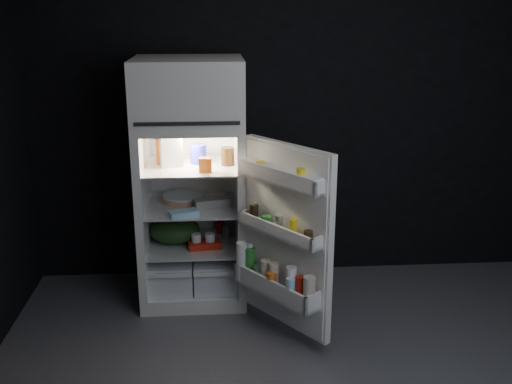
{
  "coord_description": "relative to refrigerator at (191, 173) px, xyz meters",
  "views": [
    {
      "loc": [
        -0.58,
        -2.9,
        2.11
      ],
      "look_at": [
        -0.3,
        1.0,
        0.9
      ],
      "focal_mm": 42.0,
      "sensor_mm": 36.0,
      "label": 1
    }
  ],
  "objects": [
    {
      "name": "milk_jug",
      "position": [
        -0.14,
        -0.04,
        0.19
      ],
      "size": [
        0.18,
        0.18,
        0.24
      ],
      "primitive_type": "cube",
      "rotation": [
        0.0,
        0.0,
        0.21
      ],
      "color": "white",
      "rests_on": "refrigerator"
    },
    {
      "name": "pie",
      "position": [
        -0.07,
        0.06,
        -0.21
      ],
      "size": [
        0.38,
        0.38,
        0.04
      ],
      "primitive_type": "cylinder",
      "rotation": [
        0.0,
        0.0,
        0.2
      ],
      "color": "tan",
      "rests_on": "refrigerator"
    },
    {
      "name": "refrigerator",
      "position": [
        0.0,
        0.0,
        0.0
      ],
      "size": [
        0.76,
        0.71,
        1.78
      ],
      "color": "white",
      "rests_on": "ground"
    },
    {
      "name": "small_can_silver",
      "position": [
        0.25,
        0.06,
        -0.48
      ],
      "size": [
        0.07,
        0.07,
        0.09
      ],
      "primitive_type": "cylinder",
      "rotation": [
        0.0,
        0.0,
        0.06
      ],
      "color": "#B8B7BB",
      "rests_on": "refrigerator"
    },
    {
      "name": "amber_bottle",
      "position": [
        -0.21,
        0.01,
        0.18
      ],
      "size": [
        0.1,
        0.1,
        0.22
      ],
      "primitive_type": "cylinder",
      "rotation": [
        0.0,
        0.0,
        0.16
      ],
      "color": "orange",
      "rests_on": "refrigerator"
    },
    {
      "name": "wall_back",
      "position": [
        0.75,
        0.38,
        0.39
      ],
      "size": [
        4.0,
        0.0,
        2.7
      ],
      "primitive_type": "cube",
      "color": "black",
      "rests_on": "ground"
    },
    {
      "name": "mayo_jar",
      "position": [
        0.06,
        0.01,
        0.14
      ],
      "size": [
        0.16,
        0.16,
        0.14
      ],
      "primitive_type": "cylinder",
      "rotation": [
        0.0,
        0.0,
        -0.42
      ],
      "color": "#2124B5",
      "rests_on": "refrigerator"
    },
    {
      "name": "small_carton",
      "position": [
        0.11,
        -0.24,
        0.12
      ],
      "size": [
        0.09,
        0.07,
        0.1
      ],
      "primitive_type": "cube",
      "rotation": [
        0.0,
        0.0,
        -0.11
      ],
      "color": "#D56219",
      "rests_on": "refrigerator"
    },
    {
      "name": "produce_bag",
      "position": [
        -0.13,
        -0.02,
        -0.43
      ],
      "size": [
        0.45,
        0.42,
        0.2
      ],
      "primitive_type": "ellipsoid",
      "rotation": [
        0.0,
        0.0,
        0.32
      ],
      "color": "#193815",
      "rests_on": "refrigerator"
    },
    {
      "name": "small_can_red",
      "position": [
        0.21,
        0.16,
        -0.48
      ],
      "size": [
        0.07,
        0.07,
        0.09
      ],
      "primitive_type": "cylinder",
      "rotation": [
        0.0,
        0.0,
        0.01
      ],
      "color": "red",
      "rests_on": "refrigerator"
    },
    {
      "name": "egg_carton",
      "position": [
        0.15,
        -0.12,
        -0.19
      ],
      "size": [
        0.28,
        0.16,
        0.07
      ],
      "primitive_type": "cube",
      "rotation": [
        0.0,
        0.0,
        0.22
      ],
      "color": "gray",
      "rests_on": "refrigerator"
    },
    {
      "name": "yogurt_tray",
      "position": [
        0.09,
        -0.14,
        -0.5
      ],
      "size": [
        0.25,
        0.16,
        0.05
      ],
      "primitive_type": "cube",
      "rotation": [
        0.0,
        0.0,
        0.14
      ],
      "color": "red",
      "rests_on": "refrigerator"
    },
    {
      "name": "jam_jar",
      "position": [
        0.27,
        -0.06,
        0.14
      ],
      "size": [
        0.11,
        0.11,
        0.13
      ],
      "primitive_type": "cylinder",
      "rotation": [
        0.0,
        0.0,
        -0.12
      ],
      "color": "black",
      "rests_on": "refrigerator"
    },
    {
      "name": "flat_package",
      "position": [
        -0.05,
        -0.29,
        -0.21
      ],
      "size": [
        0.22,
        0.16,
        0.04
      ],
      "primitive_type": "cube",
      "rotation": [
        0.0,
        0.0,
        0.36
      ],
      "color": "#98CEEB",
      "rests_on": "refrigerator"
    },
    {
      "name": "wrapped_pkg",
      "position": [
        0.2,
        0.08,
        -0.2
      ],
      "size": [
        0.14,
        0.13,
        0.05
      ],
      "primitive_type": "cube",
      "rotation": [
        0.0,
        0.0,
        -0.23
      ],
      "color": "beige",
      "rests_on": "refrigerator"
    },
    {
      "name": "fridge_door",
      "position": [
        0.6,
        -0.68,
        -0.28
      ],
      "size": [
        0.58,
        0.69,
        1.22
      ],
      "color": "white",
      "rests_on": "ground"
    },
    {
      "name": "wall_front",
      "position": [
        0.75,
        -3.02,
        0.39
      ],
      "size": [
        4.0,
        0.0,
        2.7
      ],
      "primitive_type": "cube",
      "color": "black",
      "rests_on": "ground"
    }
  ]
}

